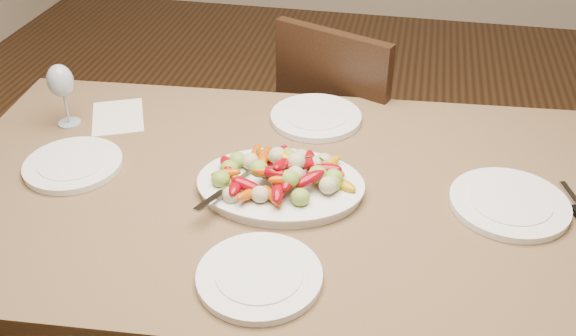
# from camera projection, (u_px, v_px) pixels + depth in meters

# --- Properties ---
(floor) EXTENTS (6.00, 6.00, 0.00)m
(floor) POSITION_uv_depth(u_px,v_px,m) (317.00, 316.00, 2.30)
(floor) COLOR #3D2512
(floor) RESTS_ON ground
(dining_table) EXTENTS (1.91, 1.17, 0.76)m
(dining_table) POSITION_uv_depth(u_px,v_px,m) (288.00, 292.00, 1.87)
(dining_table) COLOR brown
(dining_table) RESTS_ON ground
(chair_far) EXTENTS (0.55, 0.55, 0.95)m
(chair_far) POSITION_uv_depth(u_px,v_px,m) (354.00, 134.00, 2.42)
(chair_far) COLOR black
(chair_far) RESTS_ON ground
(serving_platter) EXTENTS (0.44, 0.34, 0.02)m
(serving_platter) POSITION_uv_depth(u_px,v_px,m) (280.00, 187.00, 1.64)
(serving_platter) COLOR white
(serving_platter) RESTS_ON dining_table
(roasted_vegetables) EXTENTS (0.36, 0.26, 0.09)m
(roasted_vegetables) POSITION_uv_depth(u_px,v_px,m) (280.00, 169.00, 1.61)
(roasted_vegetables) COLOR #7A020A
(roasted_vegetables) RESTS_ON serving_platter
(serving_spoon) EXTENTS (0.28, 0.15, 0.03)m
(serving_spoon) POSITION_uv_depth(u_px,v_px,m) (252.00, 182.00, 1.60)
(serving_spoon) COLOR #9EA0A8
(serving_spoon) RESTS_ON serving_platter
(plate_left) EXTENTS (0.26, 0.26, 0.02)m
(plate_left) POSITION_uv_depth(u_px,v_px,m) (73.00, 165.00, 1.73)
(plate_left) COLOR white
(plate_left) RESTS_ON dining_table
(plate_right) EXTENTS (0.29, 0.29, 0.02)m
(plate_right) POSITION_uv_depth(u_px,v_px,m) (509.00, 204.00, 1.59)
(plate_right) COLOR white
(plate_right) RESTS_ON dining_table
(plate_far) EXTENTS (0.28, 0.28, 0.02)m
(plate_far) POSITION_uv_depth(u_px,v_px,m) (316.00, 117.00, 1.94)
(plate_far) COLOR white
(plate_far) RESTS_ON dining_table
(plate_near) EXTENTS (0.27, 0.27, 0.02)m
(plate_near) POSITION_uv_depth(u_px,v_px,m) (259.00, 277.00, 1.38)
(plate_near) COLOR white
(plate_near) RESTS_ON dining_table
(wine_glass) EXTENTS (0.08, 0.08, 0.20)m
(wine_glass) POSITION_uv_depth(u_px,v_px,m) (63.00, 94.00, 1.87)
(wine_glass) COLOR #8C99A5
(wine_glass) RESTS_ON dining_table
(menu_card) EXTENTS (0.22, 0.25, 0.00)m
(menu_card) POSITION_uv_depth(u_px,v_px,m) (118.00, 117.00, 1.96)
(menu_card) COLOR silver
(menu_card) RESTS_ON dining_table
(table_knife) EXTENTS (0.07, 0.20, 0.01)m
(table_knife) POSITION_uv_depth(u_px,v_px,m) (576.00, 208.00, 1.58)
(table_knife) COLOR #9EA0A8
(table_knife) RESTS_ON dining_table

